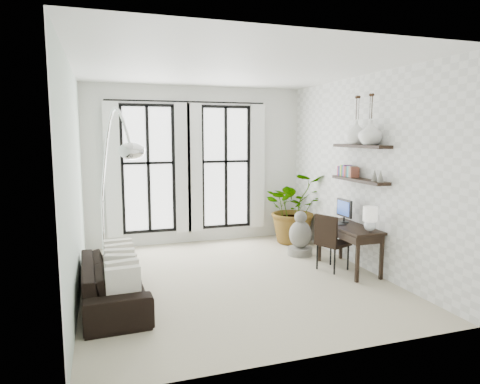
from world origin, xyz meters
name	(u,v)px	position (x,y,z in m)	size (l,w,h in m)	color
floor	(233,279)	(0.00, 0.00, 0.00)	(5.00, 5.00, 0.00)	#C0B898
ceiling	(233,68)	(0.00, 0.00, 3.20)	(5.00, 5.00, 0.00)	white
wall_left	(74,182)	(-2.25, 0.00, 1.60)	(5.00, 5.00, 0.00)	silver
wall_right	(362,173)	(2.25, 0.00, 1.60)	(5.00, 5.00, 0.00)	white
wall_back	(197,166)	(0.00, 2.50, 1.60)	(4.50, 4.50, 0.00)	white
windows	(188,168)	(-0.20, 2.43, 1.56)	(3.26, 0.13, 2.65)	white
wall_shelves	(359,166)	(2.11, -0.12, 1.73)	(0.25, 1.30, 0.60)	black
sofa	(113,282)	(-1.80, -0.43, 0.29)	(2.00, 0.78, 0.58)	black
throw_pillows	(120,266)	(-1.70, -0.43, 0.50)	(0.40, 1.52, 0.40)	beige
plant	(295,207)	(1.90, 1.80, 0.74)	(1.32, 1.15, 1.47)	#2D7228
desk	(351,229)	(1.95, -0.21, 0.71)	(0.54, 1.27, 1.14)	black
desk_chair	(330,239)	(1.63, -0.09, 0.54)	(0.58, 0.58, 0.94)	black
arc_lamp	(114,148)	(-1.70, 0.43, 2.03)	(0.77, 2.01, 2.63)	silver
buddha	(300,236)	(1.59, 0.90, 0.35)	(0.46, 0.46, 0.83)	gray
vase_a	(371,133)	(2.11, -0.41, 2.27)	(0.37, 0.37, 0.38)	white
vase_b	(356,133)	(2.11, -0.01, 2.27)	(0.37, 0.37, 0.38)	white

